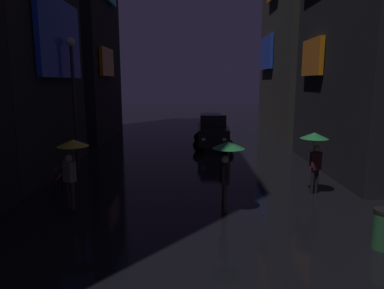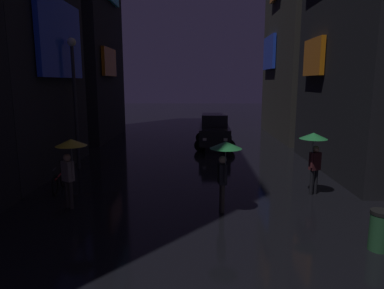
{
  "view_description": "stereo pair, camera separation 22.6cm",
  "coord_description": "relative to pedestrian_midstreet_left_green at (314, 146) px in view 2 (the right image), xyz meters",
  "views": [
    {
      "loc": [
        -0.02,
        -1.51,
        3.74
      ],
      "look_at": [
        0.0,
        11.16,
        1.43
      ],
      "focal_mm": 32.0,
      "sensor_mm": 36.0,
      "label": 1
    },
    {
      "loc": [
        0.2,
        -1.51,
        3.74
      ],
      "look_at": [
        0.0,
        11.16,
        1.43
      ],
      "focal_mm": 32.0,
      "sensor_mm": 36.0,
      "label": 2
    }
  ],
  "objects": [
    {
      "name": "car_distant",
      "position": [
        -2.84,
        8.73,
        -0.74
      ],
      "size": [
        2.33,
        4.19,
        1.92
      ],
      "color": "black",
      "rests_on": "ground"
    },
    {
      "name": "pedestrian_midstreet_left_green",
      "position": [
        0.0,
        0.0,
        0.0
      ],
      "size": [
        0.9,
        0.9,
        2.12
      ],
      "color": "black",
      "rests_on": "ground"
    },
    {
      "name": "trash_bin",
      "position": [
        0.27,
        -3.83,
        -1.2
      ],
      "size": [
        0.46,
        0.46,
        0.93
      ],
      "color": "#265933",
      "rests_on": "ground"
    },
    {
      "name": "streetlamp_left_far",
      "position": [
        -9.03,
        3.43,
        1.8
      ],
      "size": [
        0.36,
        0.36,
        5.55
      ],
      "color": "#2D2D33",
      "rests_on": "ground"
    },
    {
      "name": "pedestrian_foreground_left_yellow",
      "position": [
        -7.55,
        -1.39,
        0.0
      ],
      "size": [
        0.9,
        0.9,
        2.12
      ],
      "color": "#38332D",
      "rests_on": "ground"
    },
    {
      "name": "bicycle_parked_at_storefront",
      "position": [
        -8.64,
        0.31,
        -1.28
      ],
      "size": [
        0.34,
        1.81,
        0.96
      ],
      "color": "black",
      "rests_on": "ground"
    },
    {
      "name": "pedestrian_foreground_right_green",
      "position": [
        -3.06,
        -1.68,
        0.0
      ],
      "size": [
        0.9,
        0.9,
        2.12
      ],
      "color": "#38332D",
      "rests_on": "ground"
    }
  ]
}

